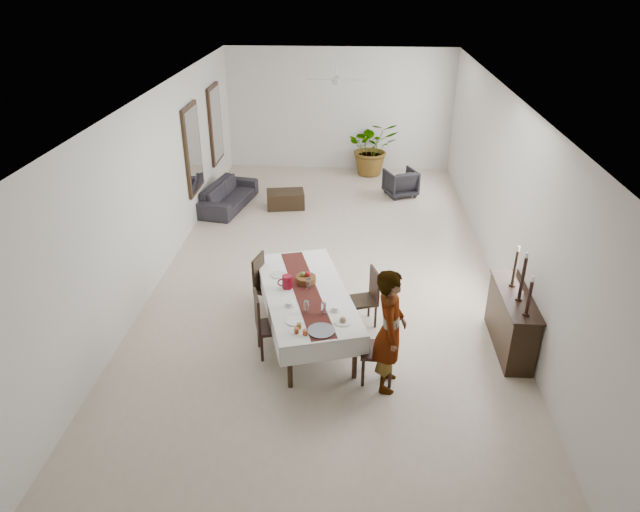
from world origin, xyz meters
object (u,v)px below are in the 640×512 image
at_px(dining_table_top, 306,293).
at_px(sideboard_body, 511,322).
at_px(sofa, 229,195).
at_px(red_pitcher, 287,282).
at_px(woman, 390,331).

xyz_separation_m(dining_table_top, sideboard_body, (3.01, -0.13, -0.30)).
bearing_deg(sofa, sideboard_body, -123.56).
relative_size(red_pitcher, sofa, 0.10).
bearing_deg(sideboard_body, red_pitcher, 176.42).
distance_m(dining_table_top, sideboard_body, 3.02).
bearing_deg(dining_table_top, woman, -58.84).
bearing_deg(red_pitcher, woman, -38.77).
distance_m(woman, sofa, 7.04).
bearing_deg(woman, dining_table_top, 51.52).
height_order(red_pitcher, sofa, red_pitcher).
xyz_separation_m(red_pitcher, sofa, (-1.95, 4.95, -0.59)).
relative_size(woman, sofa, 0.90).
bearing_deg(woman, red_pitcher, 55.73).
xyz_separation_m(dining_table_top, sofa, (-2.23, 5.02, -0.45)).
relative_size(dining_table_top, woman, 1.39).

